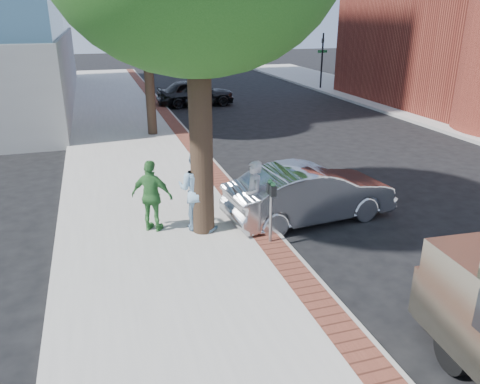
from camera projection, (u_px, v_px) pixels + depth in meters
name	position (u px, v px, depth m)	size (l,w,h in m)	color
ground	(253.00, 270.00, 9.77)	(120.00, 120.00, 0.00)	black
sidewalk	(139.00, 164.00, 16.46)	(5.00, 60.00, 0.15)	#9E9991
brick_strip	(200.00, 156.00, 17.04)	(0.60, 60.00, 0.01)	brown
curb	(210.00, 157.00, 17.17)	(0.10, 60.00, 0.15)	gray
signal_near	(152.00, 62.00, 28.83)	(0.70, 0.15, 3.80)	black
signal_far	(322.00, 57.00, 32.06)	(0.70, 0.15, 3.80)	black
tree_far	(144.00, 6.00, 18.43)	(4.80, 4.80, 7.14)	black
parking_meter	(271.00, 199.00, 10.29)	(0.12, 0.32, 1.47)	gray
person_gray	(254.00, 196.00, 10.95)	(0.63, 0.41, 1.72)	#A8A8AD
person_officer	(197.00, 190.00, 10.98)	(0.97, 0.76, 2.00)	#7FA6C5
person_green	(152.00, 196.00, 10.95)	(1.02, 0.42, 1.74)	#387D39
sedan_silver	(310.00, 193.00, 11.95)	(1.54, 4.40, 1.45)	#AEAFB5
bg_car	(195.00, 93.00, 26.99)	(1.78, 4.42, 1.51)	black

